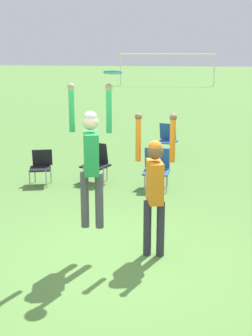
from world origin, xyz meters
The scene contains 9 objects.
ground_plane centered at (0.00, 0.00, 0.00)m, with size 120.00×120.00×0.00m, color #56843D.
person_jumping centered at (-0.36, 0.01, 1.60)m, with size 0.63×0.51×2.08m.
person_defending centered at (0.53, 0.23, 1.15)m, with size 0.59×0.47×2.16m.
frisbee centered at (-0.04, 0.01, 2.73)m, with size 0.26×0.25×0.07m.
camping_chair_0 centered at (-1.04, 3.93, 0.51)m, with size 0.70×0.76×0.90m.
camping_chair_2 centered at (0.36, 3.64, 0.50)m, with size 0.59×0.63×0.88m.
camping_chair_3 centered at (-2.25, 3.62, 0.46)m, with size 0.55×0.58×0.78m.
camping_chair_5 centered at (0.48, 6.76, 0.53)m, with size 0.59×0.64×0.91m.
soccer_goal centered at (-0.48, 29.55, 1.84)m, with size 7.10×0.10×2.35m.
Camera 1 is at (0.93, -6.27, 3.11)m, focal length 50.00 mm.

